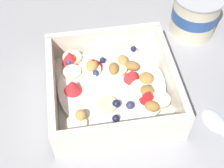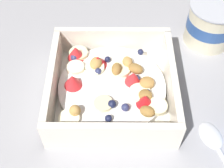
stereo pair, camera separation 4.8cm
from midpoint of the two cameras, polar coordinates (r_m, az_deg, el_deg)
name	(u,v)px [view 1 (the left image)]	position (r m, az deg, el deg)	size (l,w,h in m)	color
ground_plane	(116,94)	(0.51, -1.93, -2.07)	(2.40, 2.40, 0.00)	#9E9EA3
fruit_bowl	(111,87)	(0.49, -2.92, -0.75)	(0.20, 0.20, 0.06)	white
yogurt_cup	(195,13)	(0.60, 12.94, 12.55)	(0.09, 0.09, 0.08)	beige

